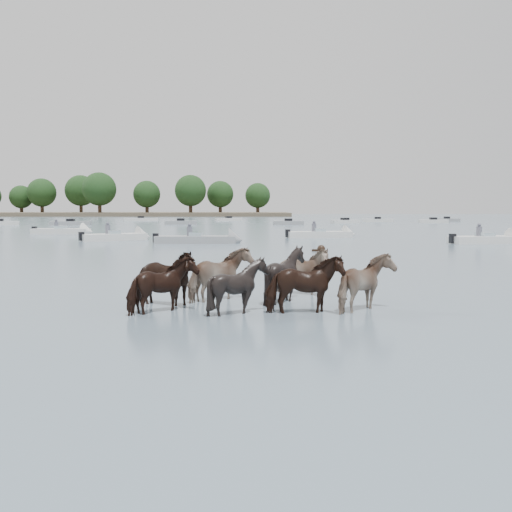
{
  "coord_description": "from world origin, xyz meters",
  "views": [
    {
      "loc": [
        0.14,
        -13.53,
        2.31
      ],
      "look_at": [
        0.19,
        0.66,
        1.1
      ],
      "focal_mm": 39.81,
      "sensor_mm": 36.0,
      "label": 1
    }
  ],
  "objects": [
    {
      "name": "ground",
      "position": [
        0.0,
        0.0,
        0.0
      ],
      "size": [
        400.0,
        400.0,
        0.0
      ],
      "primitive_type": "plane",
      "color": "slate",
      "rests_on": "ground"
    },
    {
      "name": "shoreline",
      "position": [
        -70.0,
        150.0,
        0.5
      ],
      "size": [
        160.0,
        30.0,
        1.0
      ],
      "primitive_type": "cube",
      "color": "#4C4233",
      "rests_on": "ground"
    },
    {
      "name": "pony_herd",
      "position": [
        0.2,
        -0.32,
        0.58
      ],
      "size": [
        6.43,
        4.17,
        1.49
      ],
      "color": "black",
      "rests_on": "ground"
    },
    {
      "name": "swimming_pony",
      "position": [
        3.67,
        16.6,
        0.1
      ],
      "size": [
        0.72,
        0.44,
        0.44
      ],
      "color": "black",
      "rests_on": "ground"
    },
    {
      "name": "motorboat_a",
      "position": [
        -9.24,
        27.17,
        0.23
      ],
      "size": [
        5.08,
        3.84,
        1.92
      ],
      "rotation": [
        0.0,
        0.0,
        0.52
      ],
      "color": "silver",
      "rests_on": "ground"
    },
    {
      "name": "motorboat_b",
      "position": [
        -2.9,
        23.55,
        0.22
      ],
      "size": [
        5.87,
        1.66,
        1.92
      ],
      "rotation": [
        0.0,
        0.0,
        0.01
      ],
      "color": "gray",
      "rests_on": "ground"
    },
    {
      "name": "motorboat_c",
      "position": [
        5.97,
        30.74,
        0.23
      ],
      "size": [
        5.7,
        2.4,
        1.92
      ],
      "rotation": [
        0.0,
        0.0,
        0.15
      ],
      "color": "silver",
      "rests_on": "ground"
    },
    {
      "name": "motorboat_d",
      "position": [
        15.93,
        23.46,
        0.23
      ],
      "size": [
        5.34,
        2.53,
        1.92
      ],
      "rotation": [
        0.0,
        0.0,
        0.19
      ],
      "color": "silver",
      "rests_on": "ground"
    },
    {
      "name": "motorboat_f",
      "position": [
        -16.31,
        36.9,
        0.23
      ],
      "size": [
        5.63,
        2.12,
        1.92
      ],
      "rotation": [
        0.0,
        0.0,
        -0.1
      ],
      "color": "silver",
      "rests_on": "ground"
    },
    {
      "name": "distant_flotilla",
      "position": [
        -0.7,
        73.88,
        0.26
      ],
      "size": [
        101.93,
        27.51,
        0.93
      ],
      "color": "silver",
      "rests_on": "ground"
    },
    {
      "name": "treeline",
      "position": [
        -68.53,
        151.08,
        6.68
      ],
      "size": [
        149.73,
        21.36,
        12.28
      ],
      "color": "#382619",
      "rests_on": "ground"
    }
  ]
}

